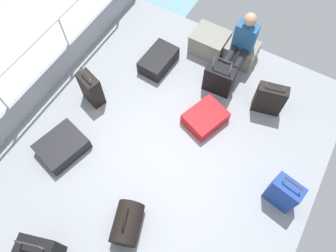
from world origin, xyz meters
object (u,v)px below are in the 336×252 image
suitcase_0 (62,146)px  suitcase_3 (205,118)px  duffel_bag (127,223)px  suitcase_6 (158,60)px  suitcase_2 (41,249)px  suitcase_5 (283,193)px  suitcase_4 (269,99)px  cargo_crate_1 (241,52)px  suitcase_7 (219,79)px  suitcase_1 (91,89)px  cargo_crate_0 (209,42)px  passenger_seated (241,44)px

suitcase_0 → suitcase_3: (1.60, 1.49, -0.00)m
duffel_bag → suitcase_6: bearing=112.5°
suitcase_2 → suitcase_5: (2.30, 2.13, 0.02)m
suitcase_4 → cargo_crate_1: bearing=136.4°
suitcase_4 → suitcase_7: suitcase_7 is taller
suitcase_1 → suitcase_7: bearing=36.0°
cargo_crate_0 → suitcase_5: (2.04, -1.93, 0.09)m
suitcase_2 → suitcase_5: bearing=42.8°
passenger_seated → suitcase_5: passenger_seated is taller
suitcase_0 → suitcase_7: size_ratio=1.05×
suitcase_3 → suitcase_5: (1.43, -0.59, 0.18)m
suitcase_5 → suitcase_6: size_ratio=0.99×
cargo_crate_1 → suitcase_5: (1.48, -2.01, 0.11)m
suitcase_1 → suitcase_3: suitcase_1 is taller
passenger_seated → duffel_bag: passenger_seated is taller
suitcase_1 → suitcase_2: 2.37m
suitcase_2 → suitcase_6: (-0.33, 3.32, -0.14)m
suitcase_0 → suitcase_3: 2.19m
suitcase_1 → suitcase_3: (1.74, 0.53, -0.18)m
suitcase_0 → passenger_seated: bearing=60.2°
suitcase_3 → suitcase_7: bearing=99.2°
suitcase_5 → cargo_crate_1: bearing=126.3°
duffel_bag → suitcase_4: bearing=71.5°
suitcase_7 → duffel_bag: 2.60m
suitcase_4 → suitcase_6: size_ratio=0.98×
suitcase_5 → duffel_bag: (-1.58, -1.34, -0.10)m
suitcase_0 → duffel_bag: bearing=-17.1°
suitcase_7 → duffel_bag: size_ratio=1.21×
cargo_crate_1 → suitcase_6: size_ratio=0.78×
passenger_seated → suitcase_5: size_ratio=1.52×
suitcase_5 → suitcase_1: bearing=178.8°
suitcase_3 → suitcase_1: bearing=-163.2°
suitcase_2 → suitcase_6: suitcase_2 is taller
cargo_crate_1 → suitcase_3: (0.04, -1.42, -0.07)m
cargo_crate_0 → suitcase_2: 4.07m
passenger_seated → suitcase_6: 1.39m
suitcase_4 → suitcase_0: bearing=-137.0°
suitcase_7 → cargo_crate_1: bearing=85.0°
suitcase_7 → suitcase_6: bearing=-176.5°
suitcase_1 → suitcase_4: size_ratio=1.05×
suitcase_1 → suitcase_6: (0.54, 1.12, -0.16)m
suitcase_2 → suitcase_7: bearing=77.4°
suitcase_0 → suitcase_5: bearing=16.4°
cargo_crate_1 → suitcase_0: bearing=-118.3°
suitcase_3 → duffel_bag: duffel_bag is taller
cargo_crate_0 → suitcase_6: cargo_crate_0 is taller
suitcase_7 → passenger_seated: bearing=83.5°
cargo_crate_1 → duffel_bag: (-0.11, -3.35, 0.00)m
cargo_crate_1 → suitcase_0: 3.30m
suitcase_4 → suitcase_6: (-1.92, -0.09, -0.16)m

